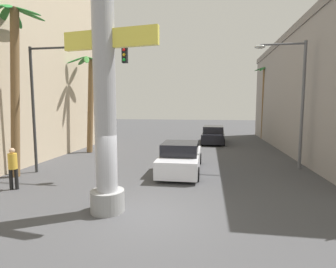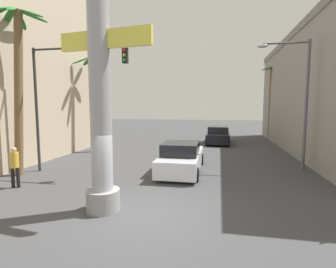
% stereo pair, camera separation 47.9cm
% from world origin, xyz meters
% --- Properties ---
extents(ground_plane, '(92.41, 92.41, 0.00)m').
position_xyz_m(ground_plane, '(0.00, 10.00, 0.00)').
color(ground_plane, '#424244').
extents(building_right, '(7.62, 22.58, 8.71)m').
position_xyz_m(building_right, '(11.10, 13.32, 4.37)').
color(building_right, gray).
rests_on(building_right, ground).
extents(neon_sign_pole, '(3.46, 1.09, 10.84)m').
position_xyz_m(neon_sign_pole, '(-1.27, 0.10, 5.36)').
color(neon_sign_pole, '#9E9EA3').
rests_on(neon_sign_pole, ground).
extents(street_lamp, '(2.65, 0.28, 6.78)m').
position_xyz_m(street_lamp, '(6.40, 7.23, 4.15)').
color(street_lamp, '#59595E').
rests_on(street_lamp, ground).
extents(traffic_light_mast, '(5.76, 0.32, 6.30)m').
position_xyz_m(traffic_light_mast, '(-5.10, 4.33, 4.46)').
color(traffic_light_mast, '#333333').
rests_on(traffic_light_mast, ground).
extents(car_lead, '(2.06, 5.10, 1.56)m').
position_xyz_m(car_lead, '(0.51, 5.68, 0.70)').
color(car_lead, black).
rests_on(car_lead, ground).
extents(car_far, '(2.20, 4.87, 1.56)m').
position_xyz_m(car_far, '(2.36, 16.55, 0.74)').
color(car_far, black).
rests_on(car_far, ground).
extents(palm_tree_far_right, '(2.49, 2.41, 7.44)m').
position_xyz_m(palm_tree_far_right, '(7.49, 20.44, 4.59)').
color(palm_tree_far_right, brown).
rests_on(palm_tree_far_right, ground).
extents(palm_tree_mid_left, '(2.63, 2.68, 7.01)m').
position_xyz_m(palm_tree_mid_left, '(-6.68, 10.44, 4.11)').
color(palm_tree_mid_left, brown).
rests_on(palm_tree_mid_left, ground).
extents(palm_tree_near_left, '(2.89, 2.94, 8.10)m').
position_xyz_m(palm_tree_near_left, '(-7.17, 3.56, 5.00)').
color(palm_tree_near_left, brown).
rests_on(palm_tree_near_left, ground).
extents(pedestrian_curb_left, '(0.45, 0.45, 1.72)m').
position_xyz_m(pedestrian_curb_left, '(-5.92, 1.64, 1.00)').
color(pedestrian_curb_left, black).
rests_on(pedestrian_curb_left, ground).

